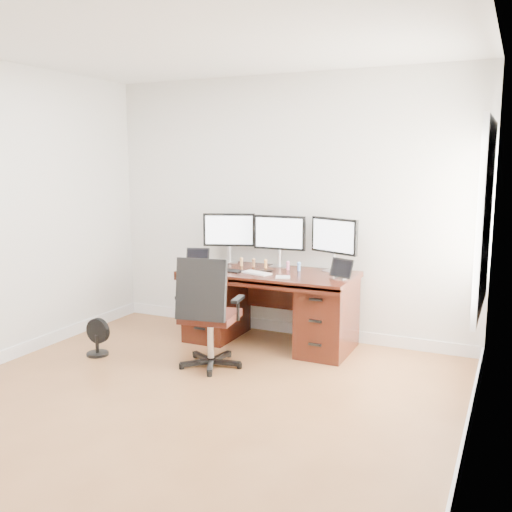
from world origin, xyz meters
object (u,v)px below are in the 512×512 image
at_px(floor_fan, 97,338).
at_px(keyboard, 257,273).
at_px(desk, 270,305).
at_px(office_chair, 209,332).
at_px(monitor_center, 279,235).

height_order(floor_fan, keyboard, keyboard).
xyz_separation_m(desk, office_chair, (-0.22, -0.86, -0.07)).
relative_size(desk, office_chair, 1.67).
bearing_deg(desk, floor_fan, -143.05).
relative_size(floor_fan, monitor_center, 0.65).
distance_m(desk, monitor_center, 0.72).
height_order(desk, office_chair, office_chair).
relative_size(office_chair, keyboard, 3.51).
height_order(floor_fan, monitor_center, monitor_center).
bearing_deg(floor_fan, desk, 37.11).
bearing_deg(floor_fan, monitor_center, 43.04).
height_order(desk, keyboard, keyboard).
distance_m(office_chair, keyboard, 0.81).
xyz_separation_m(monitor_center, keyboard, (-0.06, -0.42, -0.33)).
bearing_deg(office_chair, floor_fan, 179.27).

